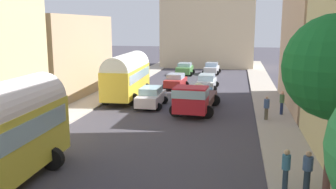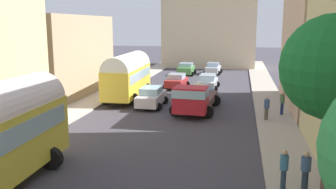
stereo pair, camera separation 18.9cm
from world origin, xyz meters
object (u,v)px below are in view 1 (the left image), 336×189
object	(u,v)px
car_0	(199,93)
car_4	(176,81)
pedestrian_0	(267,107)
pedestrian_2	(282,102)
pedestrian_3	(286,168)
car_5	(185,69)
pedestrian_1	(308,170)
cargo_truck_0	(195,98)
car_2	(212,68)
parked_bus_1	(127,74)
car_3	(151,97)
car_1	(207,82)

from	to	relation	value
car_0	car_4	world-z (taller)	car_0
car_0	pedestrian_0	bearing A→B (deg)	-47.69
pedestrian_2	pedestrian_3	xyz separation A→B (m)	(-1.21, -12.54, -0.01)
car_5	pedestrian_1	world-z (taller)	pedestrian_1
pedestrian_0	cargo_truck_0	bearing A→B (deg)	164.71
car_5	pedestrian_2	bearing A→B (deg)	-63.89
car_5	pedestrian_2	xyz separation A→B (m)	(9.84, -20.07, 0.25)
car_2	pedestrian_3	bearing A→B (deg)	-81.21
car_4	cargo_truck_0	bearing A→B (deg)	-72.97
cargo_truck_0	pedestrian_1	world-z (taller)	cargo_truck_0
parked_bus_1	car_3	bearing A→B (deg)	-42.98
car_4	car_3	bearing A→B (deg)	-93.26
cargo_truck_0	pedestrian_0	size ratio (longest dim) A/B	4.03
car_1	pedestrian_1	world-z (taller)	pedestrian_1
pedestrian_2	pedestrian_1	bearing A→B (deg)	-91.91
pedestrian_0	pedestrian_3	size ratio (longest dim) A/B	0.96
cargo_truck_0	car_4	world-z (taller)	cargo_truck_0
car_4	pedestrian_1	world-z (taller)	pedestrian_1
car_5	pedestrian_3	bearing A→B (deg)	-75.18
car_3	car_5	world-z (taller)	car_3
car_0	parked_bus_1	bearing A→B (deg)	-179.18
car_5	pedestrian_3	world-z (taller)	pedestrian_3
car_2	car_3	world-z (taller)	car_3
car_5	car_0	bearing A→B (deg)	-77.48
car_0	car_1	world-z (taller)	car_0
car_2	pedestrian_0	size ratio (longest dim) A/B	2.15
parked_bus_1	pedestrian_3	distance (m)	19.94
car_5	pedestrian_0	world-z (taller)	pedestrian_0
parked_bus_1	car_3	size ratio (longest dim) A/B	1.96
car_3	pedestrian_3	xyz separation A→B (m)	(8.58, -13.82, 0.24)
car_0	pedestrian_1	world-z (taller)	pedestrian_1
parked_bus_1	car_3	xyz separation A→B (m)	(2.74, -2.55, -1.39)
car_4	pedestrian_2	size ratio (longest dim) A/B	2.06
pedestrian_1	pedestrian_3	bearing A→B (deg)	-174.14
car_0	cargo_truck_0	bearing A→B (deg)	-88.53
pedestrian_1	pedestrian_2	world-z (taller)	pedestrian_2
car_5	parked_bus_1	bearing A→B (deg)	-99.44
cargo_truck_0	pedestrian_1	distance (m)	13.44
car_2	pedestrian_0	xyz separation A→B (m)	(5.33, -23.29, 0.22)
cargo_truck_0	pedestrian_2	size ratio (longest dim) A/B	3.86
car_1	pedestrian_3	xyz separation A→B (m)	(4.95, -22.69, 0.28)
car_1	pedestrian_2	distance (m)	11.88
car_0	car_1	distance (m)	6.23
car_5	car_4	bearing A→B (deg)	-86.94
car_0	car_5	bearing A→B (deg)	102.52
car_3	car_5	distance (m)	18.79
car_3	car_2	bearing A→B (deg)	80.78
car_2	car_3	size ratio (longest dim) A/B	0.88
car_3	pedestrian_0	distance (m)	9.12
car_1	car_5	size ratio (longest dim) A/B	1.12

